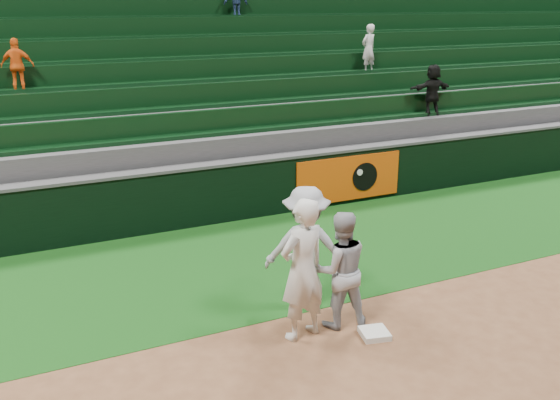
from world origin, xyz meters
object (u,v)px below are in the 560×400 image
object	(u,v)px
first_baseman	(302,270)
baserunner	(340,269)
first_base	(374,333)
base_coach	(306,248)

from	to	relation	value
first_baseman	baserunner	world-z (taller)	first_baseman
first_base	baserunner	world-z (taller)	baserunner
base_coach	baserunner	bearing A→B (deg)	129.26
first_baseman	baserunner	distance (m)	0.64
first_baseman	base_coach	xyz separation A→B (m)	(0.45, 0.76, -0.05)
first_baseman	base_coach	world-z (taller)	first_baseman
first_base	first_baseman	distance (m)	1.37
first_base	first_baseman	world-z (taller)	first_baseman
baserunner	base_coach	distance (m)	0.72
first_base	first_baseman	bearing A→B (deg)	153.96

